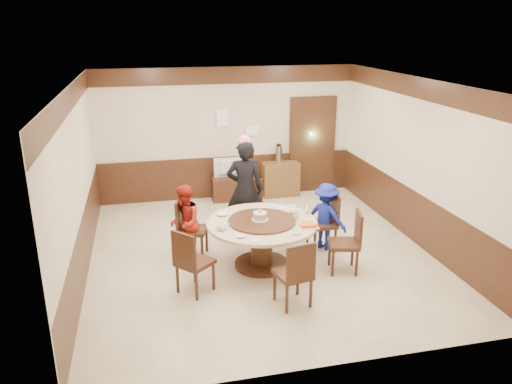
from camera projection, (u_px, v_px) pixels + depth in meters
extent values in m
plane|color=beige|center=(260.00, 253.00, 8.34)|extent=(6.00, 6.00, 0.00)
plane|color=white|center=(260.00, 83.00, 7.44)|extent=(6.00, 6.00, 0.00)
cube|color=beige|center=(227.00, 134.00, 10.66)|extent=(5.50, 0.04, 2.80)
cube|color=beige|center=(328.00, 254.00, 5.12)|extent=(5.50, 0.04, 2.80)
cube|color=beige|center=(78.00, 185.00, 7.30)|extent=(0.04, 6.00, 2.80)
cube|color=beige|center=(417.00, 162.00, 8.47)|extent=(0.04, 6.00, 2.80)
cube|color=#391E11|center=(260.00, 228.00, 8.19)|extent=(5.50, 6.00, 0.90)
cube|color=#391E11|center=(260.00, 95.00, 7.49)|extent=(5.50, 6.00, 0.35)
cube|color=#391E11|center=(312.00, 146.00, 11.13)|extent=(1.05, 0.08, 2.18)
cube|color=#8FDEA0|center=(312.00, 145.00, 11.15)|extent=(0.88, 0.02, 2.05)
cylinder|color=#391E11|center=(262.00, 264.00, 7.89)|extent=(0.85, 0.85, 0.06)
cylinder|color=#391E11|center=(262.00, 245.00, 7.79)|extent=(0.34, 0.34, 0.65)
cylinder|color=#CEB095|center=(262.00, 223.00, 7.67)|extent=(1.71, 1.71, 0.05)
cylinder|color=#391E11|center=(262.00, 221.00, 7.65)|extent=(1.04, 1.04, 0.03)
cube|color=#391E11|center=(322.00, 224.00, 8.35)|extent=(0.45, 0.45, 0.06)
cube|color=#391E11|center=(334.00, 208.00, 8.31)|extent=(0.05, 0.42, 0.50)
cube|color=#391E11|center=(321.00, 237.00, 8.43)|extent=(0.36, 0.36, 0.42)
cube|color=#391E11|center=(254.00, 211.00, 8.94)|extent=(0.44, 0.44, 0.06)
cube|color=#391E11|center=(251.00, 193.00, 9.05)|extent=(0.42, 0.04, 0.50)
cube|color=#391E11|center=(254.00, 223.00, 9.02)|extent=(0.36, 0.36, 0.42)
cube|color=#391E11|center=(193.00, 230.00, 8.11)|extent=(0.56, 0.56, 0.06)
cube|color=#391E11|center=(180.00, 214.00, 8.04)|extent=(0.18, 0.41, 0.50)
cube|color=#391E11|center=(194.00, 244.00, 8.19)|extent=(0.36, 0.36, 0.42)
cube|color=#391E11|center=(195.00, 263.00, 7.01)|extent=(0.62, 0.62, 0.06)
cube|color=#391E11|center=(184.00, 250.00, 6.76)|extent=(0.31, 0.34, 0.50)
cube|color=#391E11|center=(196.00, 278.00, 7.09)|extent=(0.36, 0.36, 0.42)
cube|color=#391E11|center=(293.00, 274.00, 6.69)|extent=(0.52, 0.52, 0.06)
cube|color=#391E11|center=(301.00, 263.00, 6.42)|extent=(0.42, 0.12, 0.50)
cube|color=#391E11|center=(292.00, 290.00, 6.77)|extent=(0.36, 0.36, 0.42)
cube|color=#391E11|center=(344.00, 244.00, 7.60)|extent=(0.53, 0.53, 0.06)
cube|color=#391E11|center=(359.00, 228.00, 7.51)|extent=(0.13, 0.42, 0.50)
cube|color=#391E11|center=(343.00, 258.00, 7.68)|extent=(0.36, 0.36, 0.42)
imported|color=black|center=(245.00, 189.00, 8.73)|extent=(0.71, 0.54, 1.76)
imported|color=#A32115|center=(185.00, 223.00, 7.97)|extent=(0.52, 0.64, 1.24)
imported|color=navy|center=(326.00, 217.00, 8.34)|extent=(0.80, 0.85, 1.15)
cylinder|color=white|center=(260.00, 219.00, 7.65)|extent=(0.26, 0.26, 0.01)
cylinder|color=tan|center=(260.00, 216.00, 7.63)|extent=(0.21, 0.21, 0.09)
cylinder|color=white|center=(260.00, 213.00, 7.62)|extent=(0.21, 0.21, 0.01)
sphere|color=pink|center=(260.00, 211.00, 7.60)|extent=(0.06, 0.06, 0.06)
ellipsoid|color=white|center=(221.00, 226.00, 7.33)|extent=(0.17, 0.15, 0.13)
ellipsoid|color=white|center=(293.00, 210.00, 7.95)|extent=(0.17, 0.15, 0.13)
imported|color=white|center=(222.00, 214.00, 7.89)|extent=(0.17, 0.17, 0.04)
imported|color=white|center=(296.00, 233.00, 7.20)|extent=(0.12, 0.12, 0.04)
imported|color=white|center=(241.00, 236.00, 7.10)|extent=(0.14, 0.14, 0.03)
imported|color=white|center=(306.00, 220.00, 7.66)|extent=(0.14, 0.14, 0.04)
cylinder|color=white|center=(255.00, 240.00, 7.00)|extent=(0.18, 0.18, 0.01)
cylinder|color=white|center=(281.00, 208.00, 8.21)|extent=(0.18, 0.18, 0.01)
cube|color=white|center=(308.00, 227.00, 7.44)|extent=(0.30, 0.20, 0.02)
cube|color=#EA561A|center=(308.00, 225.00, 7.43)|extent=(0.24, 0.15, 0.04)
cylinder|color=white|center=(297.00, 215.00, 7.69)|extent=(0.06, 0.06, 0.16)
cylinder|color=white|center=(307.00, 212.00, 7.83)|extent=(0.06, 0.06, 0.16)
cube|color=#391E11|center=(232.00, 188.00, 10.80)|extent=(0.85, 0.45, 0.50)
imported|color=gray|center=(231.00, 168.00, 10.65)|extent=(0.73, 0.10, 0.42)
cube|color=brown|center=(280.00, 179.00, 11.02)|extent=(0.80, 0.40, 0.75)
cylinder|color=silver|center=(279.00, 154.00, 10.83)|extent=(0.15, 0.15, 0.38)
cube|color=white|center=(223.00, 118.00, 10.48)|extent=(0.25, 0.00, 0.35)
cube|color=white|center=(253.00, 131.00, 10.72)|extent=(0.30, 0.00, 0.22)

